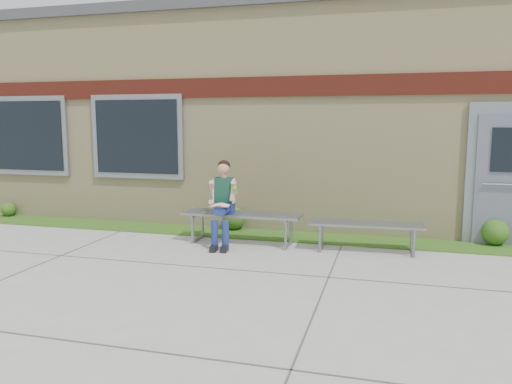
% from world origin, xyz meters
% --- Properties ---
extents(ground, '(80.00, 80.00, 0.00)m').
position_xyz_m(ground, '(0.00, 0.00, 0.00)').
color(ground, '#9E9E99').
rests_on(ground, ground).
extents(grass_strip, '(16.00, 0.80, 0.02)m').
position_xyz_m(grass_strip, '(0.00, 2.60, 0.01)').
color(grass_strip, '#265115').
rests_on(grass_strip, ground).
extents(school_building, '(16.20, 6.22, 4.20)m').
position_xyz_m(school_building, '(-0.00, 5.99, 2.10)').
color(school_building, beige).
rests_on(school_building, ground).
extents(bench_left, '(1.95, 0.55, 0.51)m').
position_xyz_m(bench_left, '(-0.61, 1.96, 0.39)').
color(bench_left, slate).
rests_on(bench_left, ground).
extents(bench_right, '(1.75, 0.57, 0.45)m').
position_xyz_m(bench_right, '(1.39, 1.96, 0.35)').
color(bench_right, slate).
rests_on(bench_right, ground).
extents(girl, '(0.50, 0.80, 1.37)m').
position_xyz_m(girl, '(-0.86, 1.75, 0.74)').
color(girl, '#161655').
rests_on(girl, ground).
extents(shrub_west, '(0.29, 0.29, 0.29)m').
position_xyz_m(shrub_west, '(-6.00, 2.85, 0.16)').
color(shrub_west, '#265115').
rests_on(shrub_west, grass_strip).
extents(shrub_mid, '(0.42, 0.42, 0.42)m').
position_xyz_m(shrub_mid, '(-1.03, 2.85, 0.23)').
color(shrub_mid, '#265115').
rests_on(shrub_mid, grass_strip).
extents(shrub_east, '(0.42, 0.42, 0.42)m').
position_xyz_m(shrub_east, '(3.39, 2.85, 0.23)').
color(shrub_east, '#265115').
rests_on(shrub_east, grass_strip).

